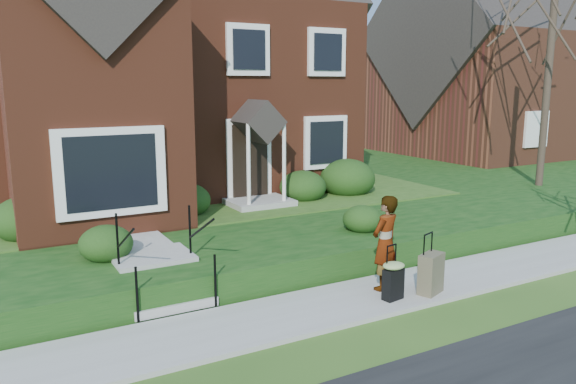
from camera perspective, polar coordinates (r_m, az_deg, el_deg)
ground at (r=9.81m, az=4.88°, el=-11.55°), size 120.00×120.00×0.00m
sidewalk at (r=9.80m, az=4.88°, el=-11.33°), size 60.00×1.60×0.08m
terrace at (r=20.81m, az=-2.70°, el=1.42°), size 44.00×20.00×0.60m
walkway at (r=13.14m, az=-16.82°, el=-3.25°), size 1.20×6.00×0.06m
main_house at (r=17.86m, az=-13.55°, el=15.54°), size 10.40×10.20×9.40m
neighbour_house at (r=28.10m, az=20.25°, el=13.38°), size 9.40×8.00×9.20m
front_steps at (r=10.24m, az=-12.90°, el=-7.99°), size 1.40×2.02×1.50m
foundation_shrubs at (r=14.08m, az=-4.35°, el=-0.00°), size 10.03×4.82×1.13m
woman at (r=10.24m, az=9.85°, el=-5.11°), size 0.73×0.59×1.73m
suitcase_black at (r=9.92m, az=10.65°, el=-8.63°), size 0.45×0.39×0.97m
suitcase_olive at (r=10.36m, az=14.32°, el=-8.01°), size 0.57×0.44×1.09m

